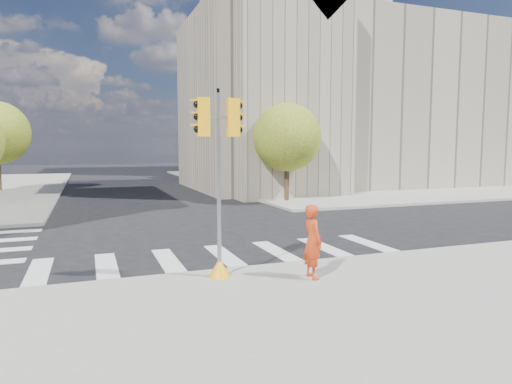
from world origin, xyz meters
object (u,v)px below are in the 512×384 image
traffic_signal (219,198)px  photographer (312,241)px  lamp_near (270,131)px  lamp_far (217,136)px

traffic_signal → photographer: traffic_signal is taller
lamp_near → photographer: size_ratio=4.29×
traffic_signal → photographer: size_ratio=2.52×
lamp_near → lamp_far: size_ratio=1.00×
lamp_far → traffic_signal: lamp_far is taller
lamp_far → photographer: size_ratio=4.29×
photographer → lamp_near: bearing=-20.5°
lamp_far → traffic_signal: bearing=-105.4°
traffic_signal → photographer: 2.60m
lamp_near → traffic_signal: 20.98m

